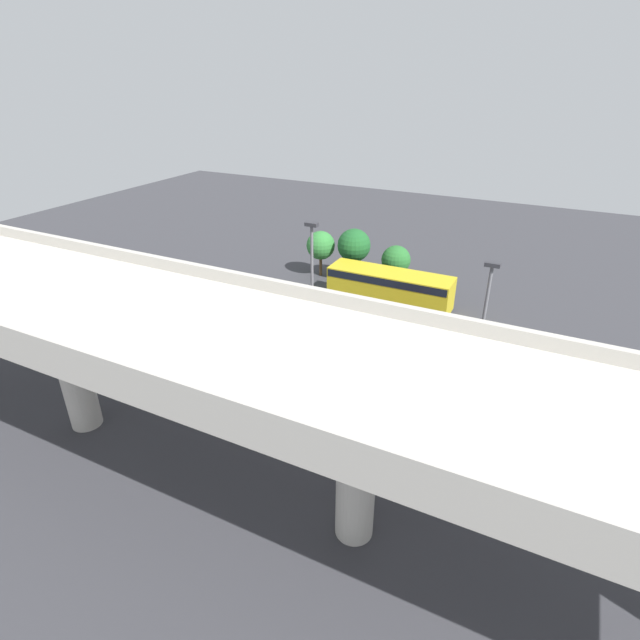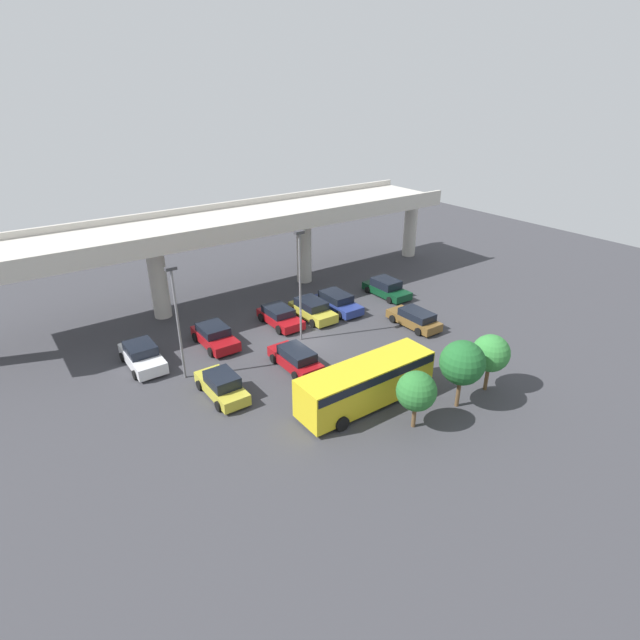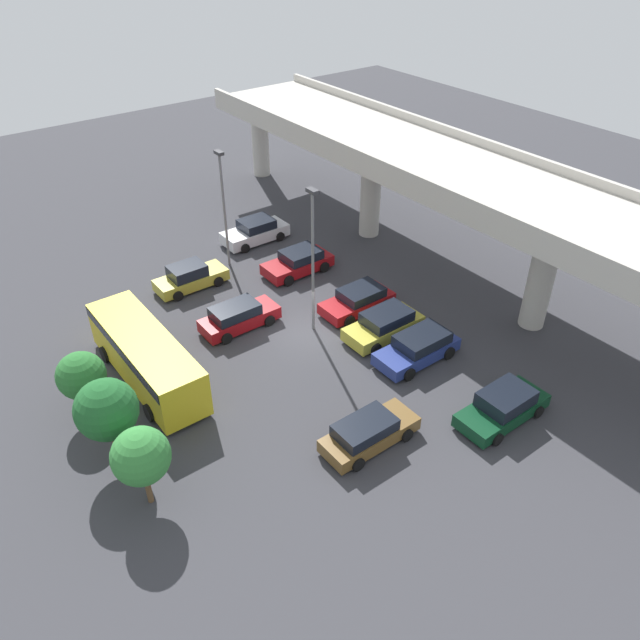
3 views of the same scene
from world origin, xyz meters
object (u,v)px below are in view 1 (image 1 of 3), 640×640
Objects in this scene: parked_car_8 at (386,403)px; tree_front_left at (396,260)px; parked_car_0 at (496,435)px; parked_car_4 at (245,360)px; parked_car_1 at (465,355)px; parked_car_7 at (137,330)px; parked_car_6 at (227,302)px; tree_front_centre at (354,246)px; lamp_post_near_aisle at (312,285)px; shuttle_bus at (390,286)px; parked_car_3 at (284,377)px; parked_car_5 at (208,349)px; lamp_post_mid_lot at (483,324)px; tree_front_right at (321,245)px; parked_car_2 at (374,336)px.

tree_front_left is (4.95, -15.65, 1.65)m from parked_car_8.
parked_car_4 is (13.97, -0.37, -0.01)m from parked_car_0.
parked_car_7 is (19.41, 6.23, -0.01)m from parked_car_1.
tree_front_centre is (-5.81, -9.35, 2.31)m from parked_car_6.
parked_car_4 is at bearing 88.46° from parked_car_0.
parked_car_1 is 9.83m from lamp_post_near_aisle.
shuttle_bus is at bearing -20.08° from parked_car_4.
tree_front_left reaches higher than parked_car_4.
parked_car_6 is 0.55× the size of lamp_post_near_aisle.
parked_car_0 reaches higher than parked_car_8.
parked_car_3 is at bearing 87.04° from tree_front_left.
lamp_post_mid_lot is (-14.86, -2.83, 3.81)m from parked_car_5.
lamp_post_near_aisle reaches higher than shuttle_bus.
lamp_post_near_aisle is at bearing 86.70° from tree_front_left.
parked_car_4 is 0.59× the size of lamp_post_mid_lot.
parked_car_0 is at bearing 123.21° from tree_front_left.
shuttle_bus is at bearing 37.66° from parked_car_0.
parked_car_5 reaches higher than parked_car_3.
parked_car_1 reaches higher than parked_car_5.
parked_car_7 reaches higher than parked_car_4.
tree_front_right reaches higher than shuttle_bus.
parked_car_2 is 15.13m from parked_car_7.
lamp_post_mid_lot reaches higher than parked_car_7.
shuttle_bus is 2.06× the size of tree_front_centre.
parked_car_8 reaches higher than parked_car_6.
parked_car_0 is 7.17m from parked_car_1.
parked_car_5 is 1.01× the size of parked_car_6.
parked_car_2 reaches higher than parked_car_8.
shuttle_bus reaches higher than parked_car_5.
parked_car_1 is 0.99× the size of parked_car_2.
shuttle_bus is at bearing -168.90° from parked_car_2.
lamp_post_near_aisle is 2.41× the size of tree_front_left.
parked_car_0 reaches higher than parked_car_4.
parked_car_2 is 1.29× the size of tree_front_left.
lamp_post_mid_lot reaches higher than tree_front_left.
parked_car_6 is (5.73, -6.11, -0.05)m from parked_car_4.
parked_car_2 is 5.96m from lamp_post_near_aisle.
lamp_post_mid_lot is at bearing -179.49° from lamp_post_near_aisle.
parked_car_3 is at bearing -99.79° from parked_car_4.
parked_car_1 is at bearing -72.22° from parked_car_7.
lamp_post_near_aisle is 14.00m from tree_front_right.
parked_car_1 reaches higher than parked_car_7.
tree_front_left is at bearing -55.72° from lamp_post_mid_lot.
parked_car_5 is 1.08× the size of tree_front_centre.
parked_car_2 is at bearing 120.28° from tree_front_centre.
tree_front_right is (5.75, -12.56, -2.30)m from lamp_post_near_aisle.
tree_front_centre reaches higher than parked_car_7.
tree_front_left reaches higher than parked_car_7.
shuttle_bus is at bearing 120.31° from parked_car_6.
parked_car_1 is 11.92m from tree_front_left.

